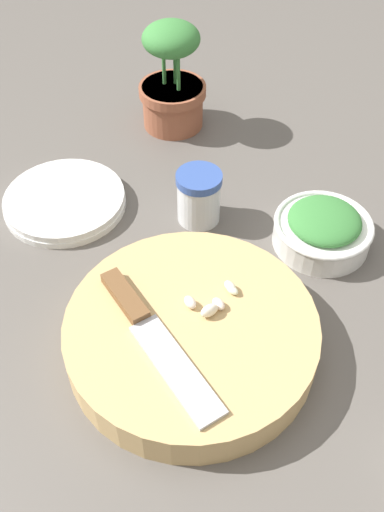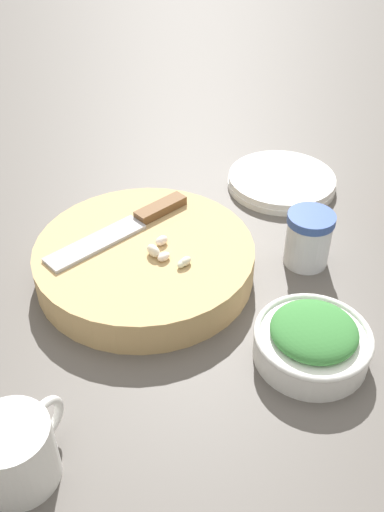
{
  "view_description": "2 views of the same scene",
  "coord_description": "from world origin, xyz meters",
  "px_view_note": "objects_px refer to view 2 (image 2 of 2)",
  "views": [
    {
      "loc": [
        0.21,
        -0.43,
        0.56
      ],
      "look_at": [
        -0.02,
        -0.04,
        0.08
      ],
      "focal_mm": 40.0,
      "sensor_mm": 36.0,
      "label": 1
    },
    {
      "loc": [
        0.54,
        0.17,
        0.5
      ],
      "look_at": [
        0.02,
        -0.03,
        0.06
      ],
      "focal_mm": 40.0,
      "sensor_mm": 36.0,
      "label": 2
    }
  ],
  "objects_px": {
    "cutting_board": "(145,261)",
    "chef_knife": "(129,225)",
    "herb_bowl": "(312,340)",
    "plate_stack": "(282,181)",
    "garlic_cloves": "(166,253)",
    "spice_jar": "(308,239)",
    "coffee_mug": "(16,452)"
  },
  "relations": [
    {
      "from": "cutting_board",
      "to": "chef_knife",
      "type": "height_order",
      "value": "chef_knife"
    },
    {
      "from": "herb_bowl",
      "to": "plate_stack",
      "type": "relative_size",
      "value": 0.75
    },
    {
      "from": "chef_knife",
      "to": "garlic_cloves",
      "type": "xyz_separation_m",
      "value": [
        0.04,
        0.07,
        0.0
      ]
    },
    {
      "from": "herb_bowl",
      "to": "plate_stack",
      "type": "bearing_deg",
      "value": -161.4
    },
    {
      "from": "spice_jar",
      "to": "plate_stack",
      "type": "bearing_deg",
      "value": -156.87
    },
    {
      "from": "spice_jar",
      "to": "plate_stack",
      "type": "height_order",
      "value": "spice_jar"
    },
    {
      "from": "chef_knife",
      "to": "coffee_mug",
      "type": "xyz_separation_m",
      "value": [
        0.34,
        0.05,
        -0.01
      ]
    },
    {
      "from": "herb_bowl",
      "to": "plate_stack",
      "type": "height_order",
      "value": "herb_bowl"
    },
    {
      "from": "cutting_board",
      "to": "coffee_mug",
      "type": "bearing_deg",
      "value": 1.99
    },
    {
      "from": "cutting_board",
      "to": "herb_bowl",
      "type": "distance_m",
      "value": 0.25
    },
    {
      "from": "chef_knife",
      "to": "herb_bowl",
      "type": "xyz_separation_m",
      "value": [
        0.1,
        0.27,
        -0.02
      ]
    },
    {
      "from": "garlic_cloves",
      "to": "coffee_mug",
      "type": "xyz_separation_m",
      "value": [
        0.3,
        -0.02,
        -0.02
      ]
    },
    {
      "from": "garlic_cloves",
      "to": "coffee_mug",
      "type": "relative_size",
      "value": 0.64
    },
    {
      "from": "spice_jar",
      "to": "coffee_mug",
      "type": "distance_m",
      "value": 0.45
    },
    {
      "from": "cutting_board",
      "to": "spice_jar",
      "type": "bearing_deg",
      "value": 117.66
    },
    {
      "from": "cutting_board",
      "to": "plate_stack",
      "type": "bearing_deg",
      "value": 157.32
    },
    {
      "from": "cutting_board",
      "to": "herb_bowl",
      "type": "relative_size",
      "value": 2.16
    },
    {
      "from": "chef_knife",
      "to": "plate_stack",
      "type": "xyz_separation_m",
      "value": [
        -0.25,
        0.16,
        -0.04
      ]
    },
    {
      "from": "chef_knife",
      "to": "herb_bowl",
      "type": "bearing_deg",
      "value": -172.95
    },
    {
      "from": "chef_knife",
      "to": "coffee_mug",
      "type": "relative_size",
      "value": 2.05
    },
    {
      "from": "spice_jar",
      "to": "herb_bowl",
      "type": "bearing_deg",
      "value": 13.47
    },
    {
      "from": "herb_bowl",
      "to": "coffee_mug",
      "type": "relative_size",
      "value": 1.3
    },
    {
      "from": "coffee_mug",
      "to": "cutting_board",
      "type": "bearing_deg",
      "value": -178.01
    },
    {
      "from": "chef_knife",
      "to": "herb_bowl",
      "type": "relative_size",
      "value": 1.57
    },
    {
      "from": "coffee_mug",
      "to": "plate_stack",
      "type": "distance_m",
      "value": 0.6
    },
    {
      "from": "garlic_cloves",
      "to": "coffee_mug",
      "type": "distance_m",
      "value": 0.3
    },
    {
      "from": "chef_knife",
      "to": "plate_stack",
      "type": "relative_size",
      "value": 1.19
    },
    {
      "from": "spice_jar",
      "to": "plate_stack",
      "type": "distance_m",
      "value": 0.2
    },
    {
      "from": "herb_bowl",
      "to": "spice_jar",
      "type": "xyz_separation_m",
      "value": [
        -0.17,
        -0.04,
        0.01
      ]
    },
    {
      "from": "plate_stack",
      "to": "chef_knife",
      "type": "bearing_deg",
      "value": -31.55
    },
    {
      "from": "herb_bowl",
      "to": "plate_stack",
      "type": "distance_m",
      "value": 0.37
    },
    {
      "from": "chef_knife",
      "to": "herb_bowl",
      "type": "height_order",
      "value": "chef_knife"
    }
  ]
}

